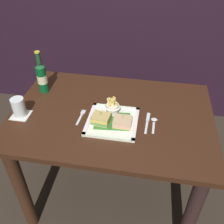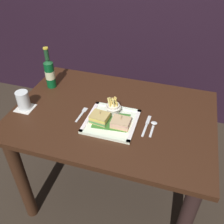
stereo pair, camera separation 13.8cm
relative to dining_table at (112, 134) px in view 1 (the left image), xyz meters
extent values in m
plane|color=#332920|center=(0.00, 0.00, -0.61)|extent=(6.00, 6.00, 0.00)
cube|color=#361D11|center=(0.00, 0.00, 0.15)|extent=(1.15, 0.80, 0.03)
cylinder|color=#382013|center=(-0.50, -0.32, -0.24)|extent=(0.08, 0.08, 0.74)
cylinder|color=black|center=(0.50, -0.32, -0.24)|extent=(0.08, 0.08, 0.74)
cylinder|color=#392713|center=(-0.50, 0.32, -0.24)|extent=(0.08, 0.08, 0.74)
cylinder|color=#39270D|center=(0.50, 0.32, -0.24)|extent=(0.08, 0.08, 0.74)
cube|color=white|center=(0.02, -0.08, 0.17)|extent=(0.27, 0.27, 0.01)
cube|color=#36712A|center=(0.02, -0.08, 0.17)|extent=(0.21, 0.17, 0.00)
cube|color=white|center=(0.02, -0.21, 0.17)|extent=(0.27, 0.02, 0.01)
cube|color=white|center=(0.02, 0.05, 0.17)|extent=(0.27, 0.02, 0.01)
cube|color=white|center=(-0.11, -0.08, 0.17)|extent=(0.02, 0.27, 0.01)
cube|color=white|center=(0.14, -0.08, 0.17)|extent=(0.02, 0.27, 0.01)
cube|color=tan|center=(-0.04, -0.10, 0.17)|extent=(0.10, 0.09, 0.01)
cube|color=#4A9149|center=(-0.04, -0.10, 0.18)|extent=(0.10, 0.09, 0.01)
cube|color=tan|center=(-0.04, -0.10, 0.19)|extent=(0.10, 0.09, 0.01)
cube|color=#DEC651|center=(-0.04, -0.10, 0.20)|extent=(0.10, 0.09, 0.01)
cube|color=tan|center=(-0.04, -0.10, 0.21)|extent=(0.10, 0.09, 0.01)
cylinder|color=tan|center=(-0.04, -0.10, 0.21)|extent=(0.00, 0.00, 0.08)
cube|color=#D9B66B|center=(0.08, -0.10, 0.17)|extent=(0.10, 0.08, 0.01)
cube|color=#E8A28C|center=(0.08, -0.10, 0.18)|extent=(0.10, 0.08, 0.01)
cube|color=tan|center=(0.08, -0.10, 0.19)|extent=(0.10, 0.08, 0.01)
cube|color=#DC9C8C|center=(0.08, -0.10, 0.20)|extent=(0.10, 0.08, 0.01)
cube|color=tan|center=(0.08, -0.10, 0.21)|extent=(0.10, 0.08, 0.01)
cylinder|color=tan|center=(0.08, -0.10, 0.21)|extent=(0.00, 0.00, 0.07)
cylinder|color=silver|center=(0.01, -0.01, 0.20)|extent=(0.07, 0.07, 0.06)
cone|color=silver|center=(0.01, -0.01, 0.23)|extent=(0.09, 0.09, 0.03)
cube|color=#E0B95A|center=(0.00, 0.01, 0.24)|extent=(0.03, 0.01, 0.06)
cube|color=#EFCB6D|center=(-0.01, 0.01, 0.23)|extent=(0.01, 0.01, 0.05)
cube|color=#D9B856|center=(0.02, 0.00, 0.24)|extent=(0.01, 0.01, 0.07)
cube|color=#E7CE77|center=(0.02, -0.03, 0.24)|extent=(0.02, 0.01, 0.08)
cube|color=#E9D272|center=(-0.01, -0.03, 0.24)|extent=(0.03, 0.02, 0.08)
cube|color=#E4B959|center=(0.00, -0.02, 0.23)|extent=(0.01, 0.01, 0.05)
cube|color=#E0CE67|center=(-0.01, 0.01, 0.23)|extent=(0.01, 0.01, 0.05)
cube|color=#E0BA53|center=(0.03, -0.02, 0.23)|extent=(0.01, 0.01, 0.05)
cube|color=#F7D87E|center=(-0.01, -0.02, 0.24)|extent=(0.02, 0.02, 0.07)
cylinder|color=#0A4E23|center=(-0.47, 0.15, 0.25)|extent=(0.06, 0.06, 0.17)
cone|color=#1A4E2A|center=(-0.47, 0.15, 0.34)|extent=(0.06, 0.06, 0.02)
cylinder|color=#1B4124|center=(-0.47, 0.15, 0.39)|extent=(0.03, 0.03, 0.07)
cylinder|color=gold|center=(-0.47, 0.15, 0.43)|extent=(0.03, 0.03, 0.01)
cylinder|color=beige|center=(-0.47, 0.15, 0.25)|extent=(0.06, 0.06, 0.05)
cube|color=silver|center=(-0.50, -0.11, 0.16)|extent=(0.10, 0.10, 0.00)
cylinder|color=silver|center=(-0.50, -0.11, 0.22)|extent=(0.07, 0.07, 0.11)
cylinder|color=silver|center=(-0.50, -0.11, 0.19)|extent=(0.07, 0.07, 0.04)
cube|color=silver|center=(-0.17, -0.09, 0.16)|extent=(0.02, 0.10, 0.00)
cube|color=silver|center=(-0.16, -0.02, 0.16)|extent=(0.03, 0.04, 0.00)
cube|color=silver|center=(0.20, -0.09, 0.16)|extent=(0.02, 0.11, 0.00)
cube|color=silver|center=(0.21, 0.00, 0.16)|extent=(0.02, 0.07, 0.00)
cube|color=silver|center=(0.24, -0.09, 0.16)|extent=(0.01, 0.09, 0.00)
ellipsoid|color=silver|center=(0.24, -0.02, 0.17)|extent=(0.04, 0.03, 0.01)
camera|label=1|loc=(0.20, -1.11, 1.06)|focal=40.29mm
camera|label=2|loc=(0.33, -1.07, 1.06)|focal=40.29mm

